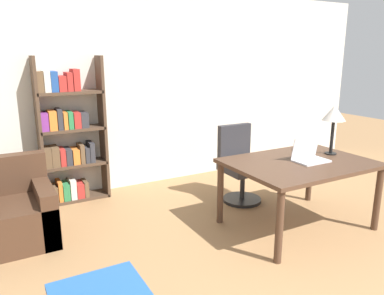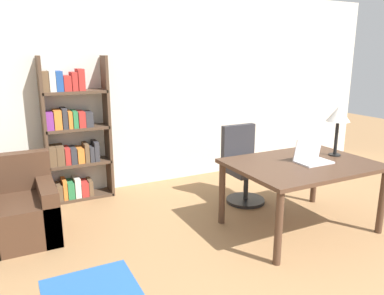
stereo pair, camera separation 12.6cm
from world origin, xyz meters
name	(u,v)px [view 1 (the left image)]	position (x,y,z in m)	size (l,w,h in m)	color
wall_back	(140,90)	(0.00, 4.53, 1.35)	(8.00, 0.06, 2.70)	silver
desk	(299,169)	(0.93, 2.39, 0.65)	(1.47, 1.07, 0.74)	#4C3323
laptop	(309,156)	(1.02, 2.36, 0.79)	(0.35, 0.24, 0.25)	silver
table_lamp	(334,115)	(1.45, 2.44, 1.18)	(0.25, 0.25, 0.55)	black
office_chair	(240,166)	(0.84, 3.32, 0.46)	(0.49, 0.49, 0.96)	black
armchair	(16,214)	(-1.76, 3.52, 0.28)	(0.71, 0.79, 0.82)	#472D1E
bookshelf	(68,138)	(-1.05, 4.34, 0.82)	(0.80, 0.28, 1.81)	#4C3828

